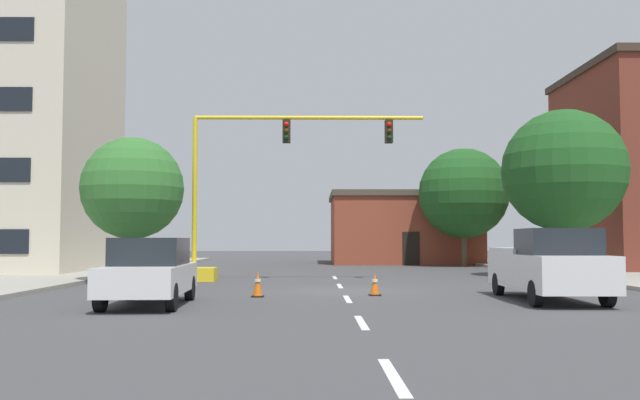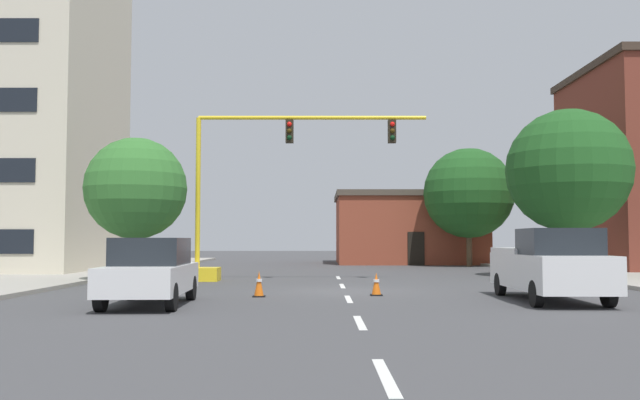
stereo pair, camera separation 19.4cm
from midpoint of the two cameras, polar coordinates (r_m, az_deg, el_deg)
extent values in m
plane|color=#424244|center=(22.67, 2.04, -7.60)|extent=(160.00, 160.00, 0.00)
cube|color=#9E998E|center=(32.83, -21.48, -5.92)|extent=(6.00, 56.00, 0.14)
cube|color=#9E998E|center=(33.52, 23.84, -5.81)|extent=(6.00, 56.00, 0.14)
cube|color=silver|center=(8.80, 5.85, -14.38)|extent=(0.16, 2.40, 0.01)
cube|color=silver|center=(14.22, 3.45, -10.14)|extent=(0.16, 2.40, 0.01)
cube|color=silver|center=(19.68, 2.40, -8.24)|extent=(0.16, 2.40, 0.01)
cube|color=silver|center=(25.16, 1.81, -7.17)|extent=(0.16, 2.40, 0.01)
cube|color=silver|center=(30.65, 1.43, -6.48)|extent=(0.16, 2.40, 0.01)
cube|color=brown|center=(49.71, 7.13, -2.59)|extent=(10.07, 8.62, 4.61)
cube|color=#4C4238|center=(49.80, 7.11, 0.29)|extent=(10.37, 8.92, 0.40)
cube|color=black|center=(45.41, 7.85, -4.03)|extent=(1.10, 0.06, 2.20)
cube|color=yellow|center=(28.61, -10.29, -6.11)|extent=(1.80, 1.20, 0.55)
cylinder|color=yellow|center=(28.65, -10.22, 0.65)|extent=(0.20, 0.20, 6.20)
cylinder|color=yellow|center=(28.60, -0.72, 6.87)|extent=(9.44, 0.16, 0.16)
cube|color=black|center=(28.53, -2.63, 5.72)|extent=(0.32, 0.36, 0.95)
sphere|color=red|center=(28.38, -2.64, 6.33)|extent=(0.20, 0.20, 0.20)
sphere|color=#38280A|center=(28.34, -2.65, 5.77)|extent=(0.20, 0.20, 0.20)
sphere|color=black|center=(28.29, -2.65, 5.21)|extent=(0.20, 0.20, 0.20)
cube|color=black|center=(28.67, 5.93, 5.69)|extent=(0.32, 0.36, 0.95)
sphere|color=red|center=(28.53, 5.97, 6.30)|extent=(0.20, 0.20, 0.20)
sphere|color=#38280A|center=(28.48, 5.97, 5.74)|extent=(0.20, 0.20, 0.20)
sphere|color=black|center=(28.44, 5.98, 5.19)|extent=(0.20, 0.20, 0.20)
cylinder|color=brown|center=(44.37, 12.17, -3.82)|extent=(0.36, 0.36, 2.50)
sphere|color=#1E511E|center=(44.47, 12.12, 0.56)|extent=(5.73, 5.73, 5.73)
cylinder|color=#4C3823|center=(27.42, -15.25, -4.43)|extent=(0.36, 0.36, 2.21)
sphere|color=#33702D|center=(27.49, -15.17, 0.96)|extent=(3.94, 3.94, 3.94)
cylinder|color=#4C3823|center=(32.62, 19.99, -3.70)|extent=(0.36, 0.36, 2.73)
sphere|color=#1E511E|center=(32.76, 19.87, 2.33)|extent=(5.53, 5.53, 5.53)
cube|color=white|center=(20.11, 18.51, -5.65)|extent=(2.09, 5.43, 0.95)
cube|color=#1E2328|center=(19.24, 19.28, -3.29)|extent=(1.87, 1.83, 0.70)
cube|color=white|center=(21.23, 17.50, -4.04)|extent=(2.05, 2.84, 0.16)
cylinder|color=black|center=(18.72, 22.91, -7.21)|extent=(0.23, 0.68, 0.68)
cylinder|color=black|center=(18.12, 17.59, -7.45)|extent=(0.23, 0.68, 0.68)
cylinder|color=black|center=(22.16, 19.30, -6.64)|extent=(0.23, 0.68, 0.68)
cylinder|color=black|center=(21.66, 14.75, -6.79)|extent=(0.23, 0.68, 0.68)
cube|color=white|center=(18.26, -13.95, -6.37)|extent=(2.02, 4.57, 0.70)
cube|color=#1E2328|center=(18.33, -13.86, -4.17)|extent=(1.79, 2.36, 0.70)
cylinder|color=black|center=(19.94, -15.42, -7.09)|extent=(0.25, 0.69, 0.68)
cylinder|color=black|center=(19.64, -10.69, -7.21)|extent=(0.25, 0.69, 0.68)
cylinder|color=black|center=(16.98, -17.76, -7.73)|extent=(0.25, 0.69, 0.68)
cylinder|color=black|center=(16.63, -12.22, -7.91)|extent=(0.25, 0.69, 0.68)
cube|color=black|center=(20.47, -5.11, -8.00)|extent=(0.36, 0.36, 0.04)
cone|color=orange|center=(20.44, -5.11, -6.93)|extent=(0.28, 0.28, 0.73)
cylinder|color=white|center=(20.44, -5.11, -6.68)|extent=(0.19, 0.19, 0.08)
cube|color=black|center=(20.96, 4.70, -7.89)|extent=(0.36, 0.36, 0.04)
cone|color=orange|center=(20.93, 4.70, -6.94)|extent=(0.28, 0.28, 0.66)
cylinder|color=white|center=(20.93, 4.70, -6.72)|extent=(0.19, 0.19, 0.08)
camera|label=1|loc=(0.10, -89.81, -0.01)|focal=38.42mm
camera|label=2|loc=(0.10, 90.19, 0.01)|focal=38.42mm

